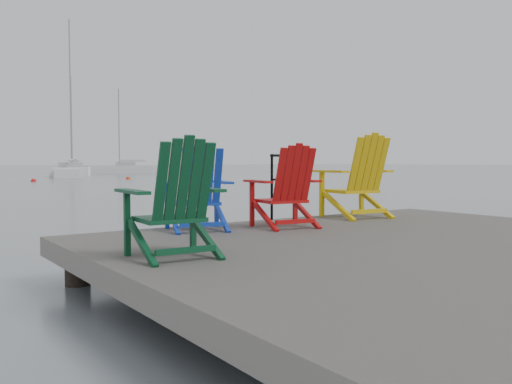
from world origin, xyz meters
TOP-DOWN VIEW (x-y plane):
  - ground at (0.00, 0.00)m, footprint 400.00×400.00m
  - dock at (0.00, 0.00)m, footprint 6.00×5.00m
  - handrail at (0.25, 2.45)m, footprint 0.48×0.04m
  - chair_green at (-2.39, 0.53)m, footprint 0.81×0.75m
  - chair_blue at (-1.38, 1.98)m, footprint 0.90×0.85m
  - chair_red at (-0.36, 1.63)m, footprint 0.86×0.81m
  - chair_yellow at (1.18, 1.95)m, footprint 1.00×0.94m
  - sailboat_near at (11.19, 49.56)m, footprint 2.53×7.13m
  - sailboat_mid at (9.58, 44.60)m, footprint 5.99×10.60m
  - sailboat_far at (17.67, 53.30)m, footprint 6.75×4.65m
  - buoy_a at (4.01, 13.67)m, footprint 0.35×0.35m
  - buoy_c at (10.75, 34.51)m, footprint 0.37×0.37m
  - buoy_d at (3.94, 33.58)m, footprint 0.37×0.37m

SIDE VIEW (x-z plane):
  - ground at x=0.00m, z-range 0.00..0.00m
  - buoy_a at x=4.01m, z-range -0.17..0.17m
  - buoy_c at x=10.75m, z-range -0.19..0.19m
  - buoy_d at x=3.94m, z-range -0.18..0.18m
  - dock at x=0.00m, z-range -0.35..1.05m
  - sailboat_mid at x=9.58m, z-range -6.63..7.34m
  - sailboat_near at x=11.19m, z-range -4.56..5.27m
  - sailboat_far at x=17.67m, z-range -4.39..5.10m
  - chair_blue at x=-1.38m, z-range 0.50..1.47m
  - chair_green at x=-2.39m, z-range 0.50..1.47m
  - chair_red at x=-0.36m, z-range 0.50..1.48m
  - handrail at x=0.25m, z-range 0.59..1.49m
  - chair_yellow at x=1.18m, z-range 0.50..1.65m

